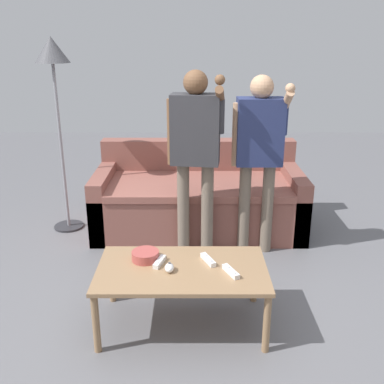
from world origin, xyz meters
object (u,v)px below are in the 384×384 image
(game_remote_wand_spare, at_px, (231,272))
(coffee_table, at_px, (182,274))
(player_right, at_px, (259,145))
(game_remote_wand_near, at_px, (159,262))
(game_remote_wand_far, at_px, (208,260))
(snack_bowl, at_px, (145,256))
(couch, at_px, (198,199))
(player_center, at_px, (195,144))
(game_remote_nunchuk, at_px, (169,268))
(floor_lamp, at_px, (53,69))

(game_remote_wand_spare, bearing_deg, coffee_table, 166.51)
(player_right, xyz_separation_m, game_remote_wand_near, (-0.75, -1.00, -0.51))
(game_remote_wand_far, bearing_deg, snack_bowl, 175.86)
(coffee_table, bearing_deg, game_remote_wand_far, 25.26)
(couch, bearing_deg, game_remote_wand_spare, -84.03)
(snack_bowl, height_order, game_remote_wand_spare, snack_bowl)
(couch, xyz_separation_m, snack_bowl, (-0.36, -1.47, 0.15))
(couch, relative_size, snack_bowl, 10.96)
(snack_bowl, xyz_separation_m, player_center, (0.33, 0.89, 0.53))
(player_center, height_order, game_remote_wand_far, player_center)
(game_remote_wand_spare, bearing_deg, game_remote_wand_far, 131.59)
(player_right, height_order, player_center, player_center)
(coffee_table, bearing_deg, game_remote_nunchuk, -152.12)
(game_remote_wand_near, height_order, game_remote_wand_spare, same)
(snack_bowl, bearing_deg, game_remote_wand_spare, -18.44)
(snack_bowl, bearing_deg, player_right, 48.27)
(couch, bearing_deg, game_remote_wand_far, -88.47)
(coffee_table, distance_m, game_remote_nunchuk, 0.11)
(snack_bowl, height_order, game_remote_nunchuk, snack_bowl)
(snack_bowl, xyz_separation_m, player_right, (0.84, 0.94, 0.50))
(couch, relative_size, player_right, 1.29)
(couch, xyz_separation_m, player_center, (-0.04, -0.58, 0.68))
(player_right, relative_size, player_center, 0.97)
(floor_lamp, bearing_deg, snack_bowl, -57.83)
(coffee_table, distance_m, game_remote_wand_near, 0.16)
(game_remote_nunchuk, relative_size, game_remote_wand_far, 0.55)
(coffee_table, xyz_separation_m, player_right, (0.60, 1.05, 0.57))
(floor_lamp, relative_size, player_right, 1.19)
(game_remote_wand_far, relative_size, game_remote_wand_spare, 1.01)
(player_right, xyz_separation_m, player_center, (-0.51, -0.05, 0.03))
(game_remote_nunchuk, relative_size, game_remote_wand_spare, 0.55)
(player_right, distance_m, game_remote_wand_near, 1.35)
(floor_lamp, xyz_separation_m, player_center, (1.23, -0.55, -0.54))
(floor_lamp, relative_size, player_center, 1.15)
(player_right, bearing_deg, player_center, -173.99)
(player_right, bearing_deg, game_remote_wand_far, -114.25)
(game_remote_nunchuk, relative_size, player_right, 0.06)
(couch, distance_m, player_center, 0.90)
(coffee_table, distance_m, floor_lamp, 2.23)
(game_remote_wand_far, height_order, game_remote_wand_spare, same)
(snack_bowl, relative_size, game_remote_wand_spare, 1.10)
(game_remote_nunchuk, distance_m, player_right, 1.38)
(couch, relative_size, floor_lamp, 1.09)
(coffee_table, bearing_deg, couch, 85.47)
(floor_lamp, distance_m, player_right, 1.90)
(game_remote_nunchuk, bearing_deg, game_remote_wand_spare, -4.71)
(coffee_table, relative_size, game_remote_nunchuk, 12.05)
(coffee_table, height_order, game_remote_wand_spare, game_remote_wand_spare)
(floor_lamp, xyz_separation_m, game_remote_wand_far, (1.31, -1.47, -1.08))
(player_right, relative_size, game_remote_wand_spare, 9.34)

